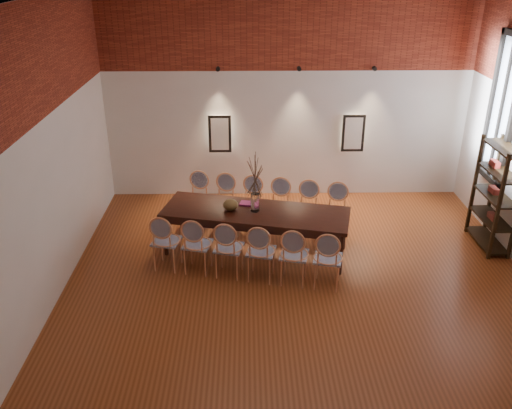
{
  "coord_description": "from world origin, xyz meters",
  "views": [
    {
      "loc": [
        -0.77,
        -6.68,
        4.53
      ],
      "look_at": [
        -0.64,
        0.72,
        1.05
      ],
      "focal_mm": 38.0,
      "sensor_mm": 36.0,
      "label": 1
    }
  ],
  "objects_px": {
    "dining_table": "(256,231)",
    "chair_far_a": "(197,200)",
    "chair_near_e": "(294,254)",
    "chair_far_e": "(307,211)",
    "chair_near_f": "(328,258)",
    "vase": "(255,202)",
    "bowl": "(231,205)",
    "shelving_rack": "(496,196)",
    "chair_far_b": "(224,203)",
    "chair_far_d": "(279,208)",
    "chair_far_c": "(251,205)",
    "chair_near_a": "(167,241)",
    "chair_near_b": "(197,244)",
    "chair_near_d": "(261,251)",
    "chair_far_f": "(336,213)",
    "book": "(248,204)",
    "chair_near_c": "(229,247)"
  },
  "relations": [
    {
      "from": "chair_near_a",
      "to": "book",
      "type": "height_order",
      "value": "chair_near_a"
    },
    {
      "from": "chair_near_c",
      "to": "chair_far_d",
      "type": "relative_size",
      "value": 1.0
    },
    {
      "from": "chair_near_d",
      "to": "shelving_rack",
      "type": "distance_m",
      "value": 4.0
    },
    {
      "from": "chair_near_c",
      "to": "chair_far_f",
      "type": "xyz_separation_m",
      "value": [
        1.8,
        1.14,
        0.0
      ]
    },
    {
      "from": "chair_near_c",
      "to": "dining_table",
      "type": "bearing_deg",
      "value": 71.88
    },
    {
      "from": "chair_near_a",
      "to": "chair_near_f",
      "type": "distance_m",
      "value": 2.49
    },
    {
      "from": "chair_near_f",
      "to": "chair_near_c",
      "type": "bearing_deg",
      "value": 180.0
    },
    {
      "from": "chair_near_e",
      "to": "vase",
      "type": "bearing_deg",
      "value": 134.85
    },
    {
      "from": "chair_far_d",
      "to": "chair_far_e",
      "type": "xyz_separation_m",
      "value": [
        0.48,
        -0.11,
        0.0
      ]
    },
    {
      "from": "shelving_rack",
      "to": "chair_near_b",
      "type": "bearing_deg",
      "value": -171.81
    },
    {
      "from": "dining_table",
      "to": "chair_far_a",
      "type": "distance_m",
      "value": 1.46
    },
    {
      "from": "chair_far_b",
      "to": "shelving_rack",
      "type": "xyz_separation_m",
      "value": [
        4.48,
        -0.73,
        0.43
      ]
    },
    {
      "from": "chair_near_f",
      "to": "vase",
      "type": "relative_size",
      "value": 3.13
    },
    {
      "from": "chair_far_c",
      "to": "bowl",
      "type": "height_order",
      "value": "chair_far_c"
    },
    {
      "from": "chair_far_d",
      "to": "book",
      "type": "bearing_deg",
      "value": 52.61
    },
    {
      "from": "chair_far_d",
      "to": "shelving_rack",
      "type": "relative_size",
      "value": 0.52
    },
    {
      "from": "chair_near_a",
      "to": "chair_far_e",
      "type": "xyz_separation_m",
      "value": [
        2.28,
        1.03,
        0.0
      ]
    },
    {
      "from": "dining_table",
      "to": "chair_far_c",
      "type": "height_order",
      "value": "chair_far_c"
    },
    {
      "from": "chair_near_a",
      "to": "chair_far_a",
      "type": "bearing_deg",
      "value": 90.0
    },
    {
      "from": "shelving_rack",
      "to": "vase",
      "type": "bearing_deg",
      "value": -178.09
    },
    {
      "from": "vase",
      "to": "shelving_rack",
      "type": "height_order",
      "value": "shelving_rack"
    },
    {
      "from": "chair_far_a",
      "to": "bowl",
      "type": "height_order",
      "value": "chair_far_a"
    },
    {
      "from": "chair_near_b",
      "to": "shelving_rack",
      "type": "relative_size",
      "value": 0.52
    },
    {
      "from": "chair_near_b",
      "to": "chair_near_f",
      "type": "distance_m",
      "value": 1.99
    },
    {
      "from": "chair_far_e",
      "to": "shelving_rack",
      "type": "distance_m",
      "value": 3.08
    },
    {
      "from": "chair_far_f",
      "to": "chair_far_d",
      "type": "bearing_deg",
      "value": 0.0
    },
    {
      "from": "chair_near_d",
      "to": "chair_far_c",
      "type": "relative_size",
      "value": 1.0
    },
    {
      "from": "chair_near_f",
      "to": "vase",
      "type": "height_order",
      "value": "vase"
    },
    {
      "from": "chair_far_b",
      "to": "book",
      "type": "xyz_separation_m",
      "value": [
        0.43,
        -0.67,
        0.3
      ]
    },
    {
      "from": "chair_near_c",
      "to": "chair_near_e",
      "type": "distance_m",
      "value": 0.99
    },
    {
      "from": "dining_table",
      "to": "chair_far_a",
      "type": "height_order",
      "value": "chair_far_a"
    },
    {
      "from": "dining_table",
      "to": "bowl",
      "type": "xyz_separation_m",
      "value": [
        -0.4,
        0.04,
        0.46
      ]
    },
    {
      "from": "chair_far_c",
      "to": "chair_near_a",
      "type": "bearing_deg",
      "value": 56.79
    },
    {
      "from": "chair_near_e",
      "to": "chair_far_d",
      "type": "relative_size",
      "value": 1.0
    },
    {
      "from": "chair_far_c",
      "to": "chair_near_f",
      "type": "bearing_deg",
      "value": 134.48
    },
    {
      "from": "chair_near_d",
      "to": "dining_table",
      "type": "bearing_deg",
      "value": 108.12
    },
    {
      "from": "chair_far_b",
      "to": "vase",
      "type": "relative_size",
      "value": 3.13
    },
    {
      "from": "chair_far_e",
      "to": "chair_far_f",
      "type": "height_order",
      "value": "same"
    },
    {
      "from": "chair_far_c",
      "to": "chair_far_e",
      "type": "xyz_separation_m",
      "value": [
        0.97,
        -0.22,
        0.0
      ]
    },
    {
      "from": "chair_far_a",
      "to": "chair_far_d",
      "type": "relative_size",
      "value": 1.0
    },
    {
      "from": "chair_far_d",
      "to": "book",
      "type": "relative_size",
      "value": 3.62
    },
    {
      "from": "dining_table",
      "to": "bowl",
      "type": "bearing_deg",
      "value": -172.84
    },
    {
      "from": "chair_far_a",
      "to": "chair_far_b",
      "type": "height_order",
      "value": "same"
    },
    {
      "from": "chair_near_e",
      "to": "chair_far_e",
      "type": "height_order",
      "value": "same"
    },
    {
      "from": "chair_near_f",
      "to": "vase",
      "type": "bearing_deg",
      "value": 148.77
    },
    {
      "from": "chair_near_b",
      "to": "chair_far_b",
      "type": "bearing_deg",
      "value": 90.0
    },
    {
      "from": "chair_far_a",
      "to": "vase",
      "type": "height_order",
      "value": "vase"
    },
    {
      "from": "dining_table",
      "to": "chair_far_d",
      "type": "distance_m",
      "value": 0.8
    },
    {
      "from": "shelving_rack",
      "to": "chair_near_e",
      "type": "bearing_deg",
      "value": -162.78
    },
    {
      "from": "chair_far_b",
      "to": "chair_far_d",
      "type": "distance_m",
      "value": 0.99
    }
  ]
}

